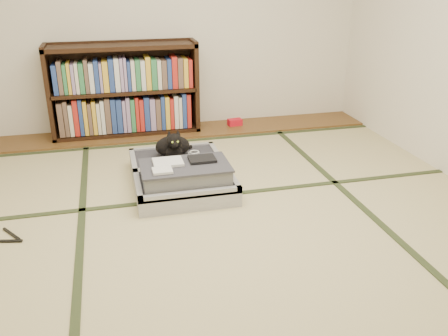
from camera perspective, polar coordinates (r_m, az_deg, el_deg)
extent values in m
plane|color=#CDC088|center=(3.32, 0.61, -6.34)|extent=(4.50, 4.50, 0.00)
cube|color=brown|center=(5.12, -4.99, 4.47)|extent=(4.00, 0.50, 0.02)
cube|color=red|center=(5.25, 1.31, 5.54)|extent=(0.16, 0.11, 0.07)
plane|color=silver|center=(5.13, -5.93, 18.07)|extent=(4.00, 0.00, 4.00)
cube|color=#2D381E|center=(3.25, -16.89, -8.08)|extent=(0.05, 4.50, 0.01)
cube|color=#2D381E|center=(3.67, 15.94, -4.22)|extent=(0.05, 4.50, 0.01)
cube|color=#2D381E|center=(3.67, -0.95, -3.32)|extent=(4.00, 0.05, 0.01)
cube|color=#2D381E|center=(4.84, -4.41, 3.31)|extent=(4.00, 0.05, 0.01)
cube|color=black|center=(5.04, -20.20, 8.29)|extent=(0.04, 0.34, 0.96)
cube|color=black|center=(5.09, -3.56, 9.77)|extent=(0.04, 0.34, 0.96)
cube|color=black|center=(5.13, -11.47, 4.36)|extent=(1.50, 0.34, 0.04)
cube|color=black|center=(4.93, -12.29, 14.09)|extent=(1.50, 0.34, 0.04)
cube|color=black|center=(5.01, -11.86, 9.11)|extent=(1.43, 0.34, 0.03)
cube|color=black|center=(5.17, -11.95, 9.53)|extent=(1.50, 0.02, 0.96)
cube|color=gray|center=(5.05, -11.65, 6.65)|extent=(1.35, 0.24, 0.41)
cube|color=gray|center=(4.95, -12.03, 11.18)|extent=(1.35, 0.24, 0.36)
cube|color=#ACACB1|center=(3.63, -4.61, -2.63)|extent=(0.75, 0.50, 0.13)
cube|color=#323139|center=(3.61, -4.62, -2.15)|extent=(0.67, 0.42, 0.10)
cube|color=#ACACB1|center=(3.39, -3.99, -3.20)|extent=(0.75, 0.04, 0.05)
cube|color=#ACACB1|center=(3.81, -5.22, -0.22)|extent=(0.75, 0.04, 0.05)
cube|color=#ACACB1|center=(3.56, -10.30, -2.17)|extent=(0.04, 0.50, 0.05)
cube|color=#ACACB1|center=(3.66, 0.86, -1.07)|extent=(0.04, 0.50, 0.05)
cube|color=#ACACB1|center=(4.08, -5.78, 0.33)|extent=(0.75, 0.50, 0.13)
cube|color=#323139|center=(4.07, -5.80, 0.77)|extent=(0.67, 0.42, 0.10)
cube|color=#ACACB1|center=(3.84, -5.32, 0.01)|extent=(0.75, 0.04, 0.05)
cube|color=#ACACB1|center=(4.27, -6.28, 2.36)|extent=(0.75, 0.04, 0.05)
cube|color=#ACACB1|center=(4.03, -10.84, 0.78)|extent=(0.04, 0.50, 0.05)
cube|color=#ACACB1|center=(4.11, -0.91, 1.69)|extent=(0.04, 0.50, 0.05)
cylinder|color=black|center=(3.82, -5.27, -0.03)|extent=(0.68, 0.02, 0.02)
cube|color=gray|center=(3.57, -4.67, -0.82)|extent=(0.64, 0.39, 0.13)
cube|color=#393940|center=(3.54, -4.71, 0.29)|extent=(0.66, 0.41, 0.02)
cube|color=silver|center=(3.57, -6.76, 0.71)|extent=(0.22, 0.18, 0.02)
cube|color=black|center=(3.61, -2.65, 1.09)|extent=(0.20, 0.16, 0.02)
cube|color=silver|center=(3.42, -7.42, -0.30)|extent=(0.14, 0.12, 0.02)
cube|color=white|center=(3.39, -7.62, -4.62)|extent=(0.06, 0.01, 0.04)
cube|color=white|center=(3.40, -5.60, -4.61)|extent=(0.05, 0.01, 0.04)
cube|color=orange|center=(3.46, 0.17, -3.79)|extent=(0.05, 0.01, 0.04)
cube|color=#197F33|center=(3.43, -0.97, -3.62)|extent=(0.04, 0.01, 0.03)
ellipsoid|color=black|center=(4.03, -6.20, 2.61)|extent=(0.29, 0.19, 0.18)
ellipsoid|color=black|center=(3.96, -6.01, 1.93)|extent=(0.14, 0.10, 0.10)
ellipsoid|color=black|center=(3.90, -6.02, 3.29)|extent=(0.12, 0.11, 0.12)
sphere|color=black|center=(3.86, -5.90, 2.76)|extent=(0.06, 0.06, 0.06)
cone|color=black|center=(3.89, -6.62, 4.17)|extent=(0.04, 0.05, 0.06)
cone|color=black|center=(3.90, -5.57, 4.26)|extent=(0.04, 0.05, 0.06)
sphere|color=#A5BF33|center=(3.84, -6.23, 3.10)|extent=(0.02, 0.02, 0.02)
sphere|color=#A5BF33|center=(3.85, -5.58, 3.16)|extent=(0.02, 0.02, 0.02)
cylinder|color=black|center=(4.15, -4.97, 2.31)|extent=(0.18, 0.11, 0.03)
torus|color=white|center=(4.10, -3.68, 1.79)|extent=(0.10, 0.10, 0.01)
torus|color=white|center=(4.09, -3.60, 1.93)|extent=(0.09, 0.09, 0.01)
cube|color=black|center=(3.45, -24.19, -7.25)|extent=(0.14, 0.18, 0.01)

